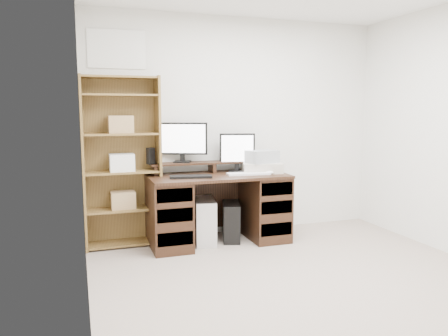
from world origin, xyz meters
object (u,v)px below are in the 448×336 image
monitor_wide (182,140)px  tower_black (231,221)px  monitor_small (237,151)px  tower_silver (205,221)px  printer (262,167)px  bookshelf (122,161)px  desk (218,207)px

monitor_wide → tower_black: bearing=-2.3°
monitor_small → tower_silver: size_ratio=0.90×
monitor_wide → monitor_small: (0.60, -0.12, -0.13)m
printer → bookshelf: bearing=-172.6°
tower_silver → monitor_small: bearing=24.8°
printer → monitor_wide: bearing=179.5°
bookshelf → printer: bearing=-7.4°
desk → bookshelf: 1.15m
monitor_wide → tower_silver: monitor_wide is taller
monitor_wide → bookshelf: bookshelf is taller
printer → bookshelf: (-1.53, 0.20, 0.11)m
printer → tower_black: printer is taller
desk → bookshelf: (-1.00, 0.21, 0.53)m
monitor_wide → tower_silver: 0.92m
desk → monitor_wide: bearing=143.0°
desk → monitor_small: size_ratio=3.45×
monitor_small → bookshelf: (-1.27, 0.08, -0.07)m
monitor_small → tower_black: 0.79m
tower_silver → bookshelf: size_ratio=0.27×
bookshelf → desk: bearing=-12.0°
desk → tower_silver: 0.21m
desk → monitor_small: (0.27, 0.13, 0.60)m
monitor_small → printer: (0.25, -0.12, -0.18)m
printer → bookshelf: bookshelf is taller
tower_black → monitor_small: bearing=62.3°
monitor_wide → bookshelf: bearing=-154.2°
tower_black → bookshelf: bookshelf is taller
monitor_wide → tower_black: (0.49, -0.23, -0.91)m
tower_black → bookshelf: 1.37m
monitor_wide → tower_silver: size_ratio=1.09×
tower_silver → monitor_wide: bearing=141.2°
monitor_small → desk: bearing=-138.4°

